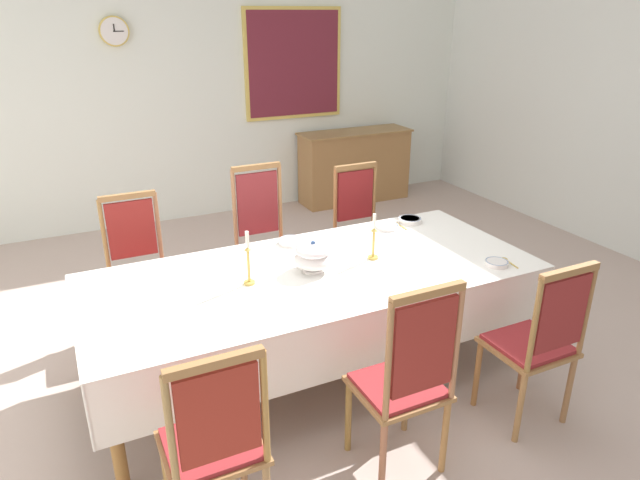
{
  "coord_description": "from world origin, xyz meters",
  "views": [
    {
      "loc": [
        -1.38,
        -3.14,
        2.3
      ],
      "look_at": [
        0.08,
        -0.1,
        0.92
      ],
      "focal_mm": 31.57,
      "sensor_mm": 36.0,
      "label": 1
    }
  ],
  "objects_px": {
    "chair_north_b": "(264,239)",
    "framed_painting": "(294,64)",
    "spoon_secondary": "(506,260)",
    "sideboard": "(354,166)",
    "bowl_near_left": "(387,226)",
    "chair_south_a": "(214,442)",
    "chair_south_c": "(538,340)",
    "dining_table": "(314,280)",
    "candlestick_east": "(374,241)",
    "bowl_far_right": "(410,220)",
    "soup_tureen": "(313,256)",
    "chair_north_a": "(138,265)",
    "candlestick_west": "(248,263)",
    "mounted_clock": "(114,31)",
    "bowl_near_right": "(497,263)",
    "bowl_far_left": "(291,241)",
    "chair_north_c": "(361,226)",
    "chair_south_b": "(406,378)",
    "spoon_primary": "(398,224)"
  },
  "relations": [
    {
      "from": "dining_table",
      "to": "candlestick_east",
      "type": "height_order",
      "value": "candlestick_east"
    },
    {
      "from": "spoon_secondary",
      "to": "sideboard",
      "type": "xyz_separation_m",
      "value": [
        0.85,
        3.62,
        -0.31
      ]
    },
    {
      "from": "bowl_far_right",
      "to": "chair_north_a",
      "type": "bearing_deg",
      "value": 164.94
    },
    {
      "from": "bowl_near_right",
      "to": "sideboard",
      "type": "bearing_deg",
      "value": 75.23
    },
    {
      "from": "chair_north_c",
      "to": "candlestick_west",
      "type": "distance_m",
      "value": 1.74
    },
    {
      "from": "candlestick_west",
      "to": "spoon_secondary",
      "type": "bearing_deg",
      "value": -14.2
    },
    {
      "from": "candlestick_east",
      "to": "spoon_secondary",
      "type": "relative_size",
      "value": 1.8
    },
    {
      "from": "chair_north_a",
      "to": "chair_south_b",
      "type": "distance_m",
      "value": 2.27
    },
    {
      "from": "sideboard",
      "to": "bowl_near_left",
      "type": "bearing_deg",
      "value": 65.7
    },
    {
      "from": "chair_south_c",
      "to": "soup_tureen",
      "type": "height_order",
      "value": "chair_south_c"
    },
    {
      "from": "bowl_far_right",
      "to": "sideboard",
      "type": "relative_size",
      "value": 0.13
    },
    {
      "from": "chair_north_a",
      "to": "sideboard",
      "type": "bearing_deg",
      "value": -144.27
    },
    {
      "from": "chair_south_a",
      "to": "bowl_far_left",
      "type": "xyz_separation_m",
      "value": [
        1.0,
        1.5,
        0.22
      ]
    },
    {
      "from": "chair_south_b",
      "to": "bowl_near_right",
      "type": "height_order",
      "value": "chair_south_b"
    },
    {
      "from": "bowl_far_right",
      "to": "bowl_near_left",
      "type": "bearing_deg",
      "value": -171.78
    },
    {
      "from": "chair_north_a",
      "to": "spoon_secondary",
      "type": "bearing_deg",
      "value": 146.6
    },
    {
      "from": "chair_south_a",
      "to": "chair_south_c",
      "type": "bearing_deg",
      "value": 0.0
    },
    {
      "from": "bowl_near_right",
      "to": "candlestick_west",
      "type": "bearing_deg",
      "value": 163.93
    },
    {
      "from": "bowl_near_right",
      "to": "mounted_clock",
      "type": "xyz_separation_m",
      "value": [
        -1.74,
        3.89,
        1.34
      ]
    },
    {
      "from": "soup_tureen",
      "to": "bowl_far_left",
      "type": "xyz_separation_m",
      "value": [
        0.05,
        0.48,
        -0.08
      ]
    },
    {
      "from": "spoon_secondary",
      "to": "framed_painting",
      "type": "bearing_deg",
      "value": 97.66
    },
    {
      "from": "dining_table",
      "to": "chair_south_a",
      "type": "distance_m",
      "value": 1.4
    },
    {
      "from": "chair_north_c",
      "to": "soup_tureen",
      "type": "bearing_deg",
      "value": 47.27
    },
    {
      "from": "dining_table",
      "to": "spoon_secondary",
      "type": "distance_m",
      "value": 1.29
    },
    {
      "from": "bowl_far_left",
      "to": "sideboard",
      "type": "height_order",
      "value": "sideboard"
    },
    {
      "from": "candlestick_east",
      "to": "chair_south_c",
      "type": "bearing_deg",
      "value": -63.98
    },
    {
      "from": "bowl_far_right",
      "to": "spoon_primary",
      "type": "height_order",
      "value": "bowl_far_right"
    },
    {
      "from": "soup_tureen",
      "to": "framed_painting",
      "type": "height_order",
      "value": "framed_painting"
    },
    {
      "from": "bowl_near_right",
      "to": "bowl_far_left",
      "type": "bearing_deg",
      "value": 139.0
    },
    {
      "from": "bowl_far_left",
      "to": "bowl_far_right",
      "type": "height_order",
      "value": "bowl_far_right"
    },
    {
      "from": "bowl_near_right",
      "to": "bowl_far_left",
      "type": "xyz_separation_m",
      "value": [
        -1.07,
        0.93,
        0.0
      ]
    },
    {
      "from": "bowl_far_right",
      "to": "mounted_clock",
      "type": "xyz_separation_m",
      "value": [
        -1.69,
        2.97,
        1.33
      ]
    },
    {
      "from": "chair_south_a",
      "to": "spoon_primary",
      "type": "bearing_deg",
      "value": 37.97
    },
    {
      "from": "chair_south_c",
      "to": "mounted_clock",
      "type": "distance_m",
      "value": 4.97
    },
    {
      "from": "chair_north_c",
      "to": "dining_table",
      "type": "bearing_deg",
      "value": 47.49
    },
    {
      "from": "candlestick_west",
      "to": "mounted_clock",
      "type": "distance_m",
      "value": 3.66
    },
    {
      "from": "chair_south_b",
      "to": "candlestick_east",
      "type": "height_order",
      "value": "chair_south_b"
    },
    {
      "from": "chair_north_a",
      "to": "chair_north_b",
      "type": "distance_m",
      "value": 0.99
    },
    {
      "from": "bowl_far_right",
      "to": "mounted_clock",
      "type": "distance_m",
      "value": 3.66
    },
    {
      "from": "candlestick_east",
      "to": "bowl_far_right",
      "type": "height_order",
      "value": "candlestick_east"
    },
    {
      "from": "chair_south_b",
      "to": "chair_north_c",
      "type": "bearing_deg",
      "value": 66.17
    },
    {
      "from": "soup_tureen",
      "to": "bowl_far_right",
      "type": "relative_size",
      "value": 1.4
    },
    {
      "from": "candlestick_west",
      "to": "framed_painting",
      "type": "bearing_deg",
      "value": 62.54
    },
    {
      "from": "soup_tureen",
      "to": "framed_painting",
      "type": "relative_size",
      "value": 0.2
    },
    {
      "from": "chair_south_c",
      "to": "chair_north_c",
      "type": "height_order",
      "value": "chair_north_c"
    },
    {
      "from": "spoon_primary",
      "to": "chair_north_a",
      "type": "bearing_deg",
      "value": 165.38
    },
    {
      "from": "chair_north_b",
      "to": "bowl_near_left",
      "type": "relative_size",
      "value": 6.84
    },
    {
      "from": "chair_south_b",
      "to": "bowl_far_right",
      "type": "bearing_deg",
      "value": 55.62
    },
    {
      "from": "bowl_far_right",
      "to": "framed_painting",
      "type": "xyz_separation_m",
      "value": [
        0.3,
        2.98,
        0.94
      ]
    },
    {
      "from": "chair_north_b",
      "to": "framed_painting",
      "type": "bearing_deg",
      "value": -118.62
    }
  ]
}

